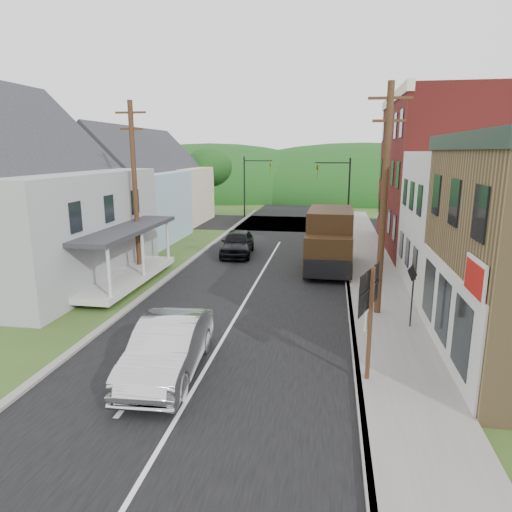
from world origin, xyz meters
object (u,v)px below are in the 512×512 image
at_px(delivery_van, 330,240).
at_px(route_sign_cluster, 369,307).
at_px(warning_sign, 412,287).
at_px(dark_sedan, 237,243).
at_px(silver_sedan, 168,348).

relative_size(delivery_van, route_sign_cluster, 1.84).
distance_m(delivery_van, route_sign_cluster, 12.88).
relative_size(route_sign_cluster, warning_sign, 1.38).
xyz_separation_m(delivery_van, warning_sign, (3.03, -8.50, -0.02)).
bearing_deg(route_sign_cluster, delivery_van, 114.87).
bearing_deg(route_sign_cluster, dark_sedan, 133.78).
bearing_deg(dark_sedan, silver_sedan, -90.41).
relative_size(dark_sedan, route_sign_cluster, 1.42).
height_order(delivery_van, route_sign_cluster, route_sign_cluster).
height_order(dark_sedan, delivery_van, delivery_van).
xyz_separation_m(silver_sedan, route_sign_cluster, (5.75, 0.41, 1.45)).
height_order(delivery_van, warning_sign, delivery_van).
bearing_deg(silver_sedan, warning_sign, 28.13).
bearing_deg(silver_sedan, dark_sedan, 90.73).
bearing_deg(dark_sedan, delivery_van, -30.39).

